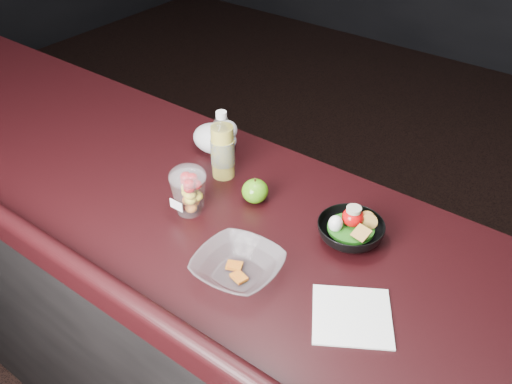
# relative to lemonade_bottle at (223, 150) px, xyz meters

# --- Properties ---
(counter) EXTENTS (4.06, 0.71, 1.02)m
(counter) POSITION_rel_lemonade_bottle_xyz_m (0.02, -0.13, -0.59)
(counter) COLOR black
(counter) RESTS_ON ground
(lemonade_bottle) EXTENTS (0.07, 0.07, 0.20)m
(lemonade_bottle) POSITION_rel_lemonade_bottle_xyz_m (0.00, 0.00, 0.00)
(lemonade_bottle) COLOR gold
(lemonade_bottle) RESTS_ON counter
(fruit_cup) EXTENTS (0.09, 0.09, 0.13)m
(fruit_cup) POSITION_rel_lemonade_bottle_xyz_m (0.04, -0.17, -0.02)
(fruit_cup) COLOR white
(fruit_cup) RESTS_ON counter
(green_apple) EXTENTS (0.07, 0.07, 0.07)m
(green_apple) POSITION_rel_lemonade_bottle_xyz_m (0.14, -0.04, -0.05)
(green_apple) COLOR #397B0E
(green_apple) RESTS_ON counter
(plastic_bag) EXTENTS (0.14, 0.11, 0.10)m
(plastic_bag) POSITION_rel_lemonade_bottle_xyz_m (-0.10, 0.09, -0.04)
(plastic_bag) COLOR silver
(plastic_bag) RESTS_ON counter
(snack_bowl) EXTENTS (0.20, 0.20, 0.09)m
(snack_bowl) POSITION_rel_lemonade_bottle_xyz_m (0.41, -0.03, -0.05)
(snack_bowl) COLOR black
(snack_bowl) RESTS_ON counter
(takeout_bowl) EXTENTS (0.21, 0.21, 0.05)m
(takeout_bowl) POSITION_rel_lemonade_bottle_xyz_m (0.28, -0.28, -0.06)
(takeout_bowl) COLOR silver
(takeout_bowl) RESTS_ON counter
(paper_napkin) EXTENTS (0.22, 0.22, 0.00)m
(paper_napkin) POSITION_rel_lemonade_bottle_xyz_m (0.54, -0.23, -0.08)
(paper_napkin) COLOR white
(paper_napkin) RESTS_ON counter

